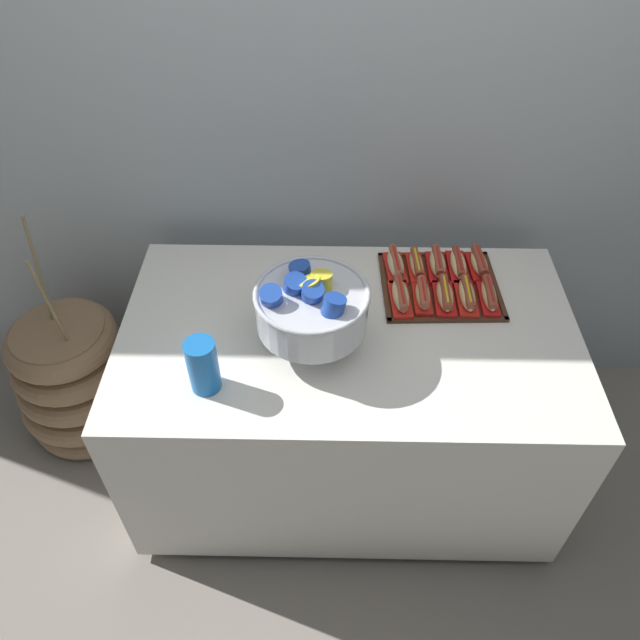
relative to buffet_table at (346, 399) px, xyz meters
The scene contains 18 objects.
ground_plane 0.41m from the buffet_table, ahead, with size 10.00×10.00×0.00m, color gray.
back_wall 1.06m from the buffet_table, 90.00° to the left, with size 6.00×0.10×2.60m, color #B2BCC1.
buffet_table is the anchor object (origin of this frame).
floor_vase 1.12m from the buffet_table, 169.99° to the left, with size 0.51×0.51×1.04m.
serving_tray 0.54m from the buffet_table, 33.30° to the left, with size 0.42×0.37×0.01m.
hot_dog_0 0.46m from the buffet_table, 35.34° to the left, with size 0.08×0.19×0.06m.
hot_dog_1 0.50m from the buffet_table, 26.81° to the left, with size 0.06×0.16×0.06m.
hot_dog_2 0.54m from the buffet_table, 21.61° to the left, with size 0.07×0.18×0.06m.
hot_dog_3 0.59m from the buffet_table, 18.17° to the left, with size 0.07×0.18×0.06m.
hot_dog_4 0.64m from the buffet_table, 15.73° to the left, with size 0.06×0.18×0.06m.
hot_dog_5 0.53m from the buffet_table, 59.77° to the left, with size 0.08×0.18×0.06m.
hot_dog_6 0.56m from the buffet_table, 50.12° to the left, with size 0.06×0.17×0.06m.
hot_dog_7 0.60m from the buffet_table, 42.69° to the left, with size 0.07×0.17×0.06m.
hot_dog_8 0.64m from the buffet_table, 36.98° to the left, with size 0.07×0.18×0.06m.
hot_dog_9 0.69m from the buffet_table, 32.53° to the left, with size 0.07×0.16×0.06m.
punch_bowl 0.55m from the buffet_table, 150.26° to the right, with size 0.35×0.35×0.27m.
cup_stack 0.68m from the buffet_table, 149.94° to the right, with size 0.09×0.09×0.18m.
donut 0.48m from the buffet_table, 120.34° to the left, with size 0.12×0.12×0.03m.
Camera 1 is at (-0.07, -1.39, 2.20)m, focal length 34.03 mm.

